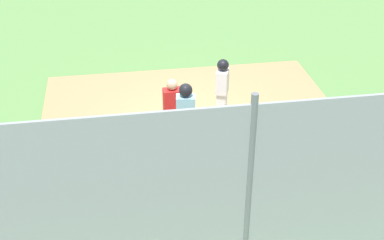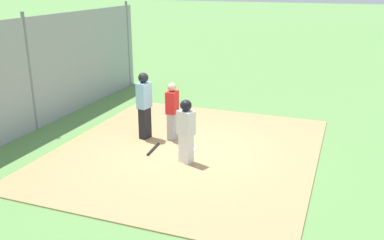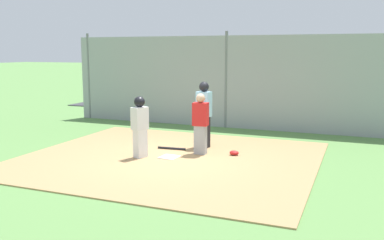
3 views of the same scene
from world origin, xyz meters
TOP-DOWN VIEW (x-y plane):
  - ground_plane at (0.00, 0.00)m, footprint 140.00×140.00m
  - dirt_infield at (0.00, 0.00)m, footprint 7.20×6.40m
  - home_plate at (0.00, 0.00)m, footprint 0.47×0.47m
  - catcher at (-0.59, -0.65)m, footprint 0.39×0.28m
  - umpire at (-0.41, -1.38)m, footprint 0.42×0.32m
  - runner at (0.69, 0.25)m, footprint 0.38×0.45m
  - baseball_bat at (0.31, -0.81)m, footprint 0.79×0.13m
  - catcher_mask at (-1.45, -0.83)m, footprint 0.24×0.20m
  - backstop_fence at (0.00, -4.73)m, footprint 12.00×0.10m
  - parking_lot at (0.00, -10.10)m, footprint 18.00×5.20m
  - parked_car_silver at (5.50, -10.50)m, footprint 4.43×2.42m

SIDE VIEW (x-z plane):
  - ground_plane at x=0.00m, z-range 0.00..0.00m
  - dirt_infield at x=0.00m, z-range 0.00..0.03m
  - parking_lot at x=0.00m, z-range 0.00..0.04m
  - home_plate at x=0.00m, z-range 0.03..0.05m
  - baseball_bat at x=0.31m, z-range 0.03..0.09m
  - catcher_mask at x=-1.45m, z-range 0.03..0.15m
  - parked_car_silver at x=5.50m, z-range -0.03..1.25m
  - catcher at x=-0.59m, z-range 0.06..1.63m
  - runner at x=0.69m, z-range 0.12..1.67m
  - umpire at x=-0.41m, z-range 0.09..1.91m
  - backstop_fence at x=0.00m, z-range -0.07..3.28m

